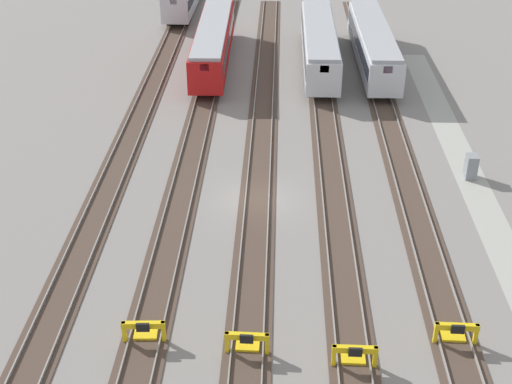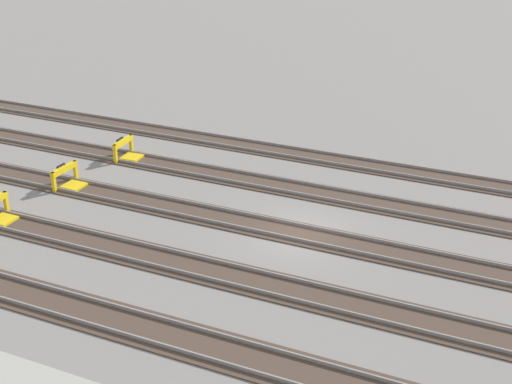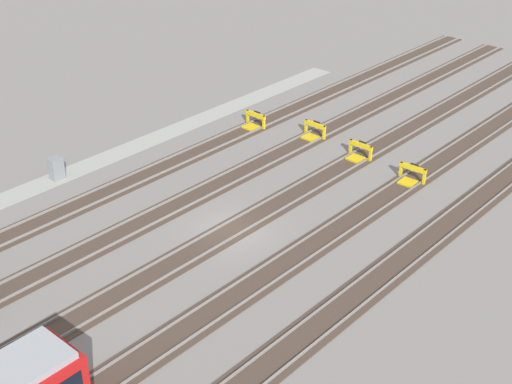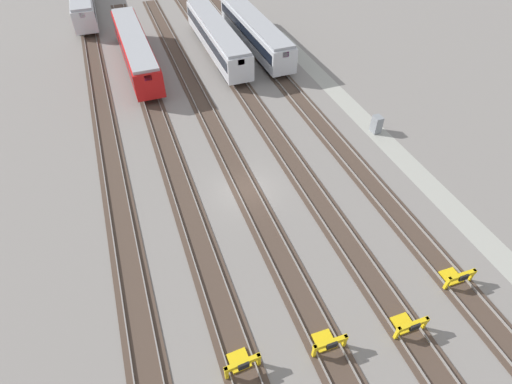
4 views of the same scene
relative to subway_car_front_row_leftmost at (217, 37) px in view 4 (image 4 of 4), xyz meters
The scene contains 16 objects.
ground_plane 24.26m from the subway_car_front_row_leftmost, 168.79° to the left, with size 400.00×400.00×0.00m, color gray.
service_walkway 25.47m from the subway_car_front_row_leftmost, 159.06° to the right, with size 54.00×2.00×0.01m, color #9E9E93.
rail_track_nearest 24.27m from the subway_car_front_row_leftmost, 168.56° to the right, with size 90.00×2.23×0.21m.
rail_track_near_inner 23.79m from the subway_car_front_row_leftmost, behind, with size 90.00×2.23×0.21m.
rail_track_middle 24.25m from the subway_car_front_row_leftmost, 168.79° to the left, with size 90.00×2.24×0.21m.
rail_track_far_inner 25.60m from the subway_car_front_row_leftmost, 158.27° to the left, with size 90.00×2.23×0.21m.
rail_track_farthest 27.71m from the subway_car_front_row_leftmost, 149.08° to the left, with size 90.00×2.23×0.21m.
subway_car_front_row_leftmost is the anchor object (origin of this frame).
subway_car_front_row_left_inner 9.45m from the subway_car_front_row_leftmost, 90.00° to the left, with size 18.03×3.06×3.70m.
subway_car_front_row_centre 4.77m from the subway_car_front_row_leftmost, 90.00° to the right, with size 18.04×3.07×3.70m.
subway_car_front_row_right_inner 23.47m from the subway_car_front_row_leftmost, 37.08° to the left, with size 18.05×3.14×3.70m.
bumper_stop_nearest_track 36.47m from the subway_car_front_row_leftmost, behind, with size 1.36×2.01×1.22m.
bumper_stop_near_inner_track 37.80m from the subway_car_front_row_leftmost, behind, with size 1.35×2.00×1.22m.
bumper_stop_middle_track 37.43m from the subway_car_front_row_leftmost, behind, with size 1.36×2.01×1.22m.
bumper_stop_far_inner_track 37.74m from the subway_car_front_row_leftmost, 165.47° to the left, with size 1.38×2.01×1.22m.
electrical_cabinet 22.39m from the subway_car_front_row_leftmost, 156.24° to the right, with size 0.90×0.73×1.60m.
Camera 4 is at (-21.34, 7.09, 21.49)m, focal length 28.00 mm.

